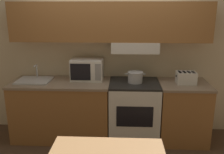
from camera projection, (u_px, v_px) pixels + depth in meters
ground_plane at (111, 127)px, 4.23m from camera, size 16.00×16.00×0.00m
wall_back at (111, 40)px, 3.77m from camera, size 5.29×0.38×2.55m
lower_counter_main at (62, 109)px, 3.82m from camera, size 1.45×0.68×0.89m
lower_counter_right_stub at (182, 112)px, 3.74m from camera, size 0.72×0.68×0.89m
stove_range at (134, 111)px, 3.77m from camera, size 0.72×0.66×0.89m
cooking_pot at (135, 77)px, 3.63m from camera, size 0.31×0.23×0.16m
microwave at (87, 69)px, 3.77m from camera, size 0.48×0.35×0.32m
toaster at (186, 78)px, 3.58m from camera, size 0.28×0.21×0.17m
sink_basin at (34, 80)px, 3.71m from camera, size 0.48×0.40×0.22m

